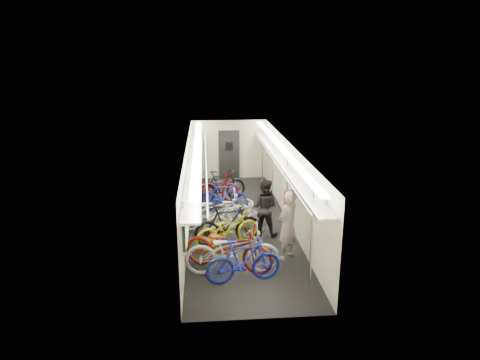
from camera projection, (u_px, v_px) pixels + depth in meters
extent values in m
plane|color=black|center=(239.00, 222.00, 12.97)|extent=(10.00, 10.00, 0.00)
plane|color=white|center=(239.00, 145.00, 12.31)|extent=(10.00, 10.00, 0.00)
plane|color=beige|center=(188.00, 186.00, 12.52)|extent=(0.00, 10.00, 10.00)
plane|color=beige|center=(289.00, 183.00, 12.76)|extent=(0.00, 10.00, 10.00)
plane|color=beige|center=(229.00, 150.00, 17.43)|extent=(3.00, 0.00, 3.00)
plane|color=beige|center=(261.00, 262.00, 7.85)|extent=(3.00, 0.00, 3.00)
cube|color=black|center=(185.00, 225.00, 9.44)|extent=(0.06, 1.10, 0.80)
cube|color=#7BC556|center=(187.00, 225.00, 9.45)|extent=(0.02, 0.96, 0.66)
cube|color=black|center=(188.00, 195.00, 11.55)|extent=(0.06, 1.10, 0.80)
cube|color=#7BC556|center=(190.00, 194.00, 11.55)|extent=(0.02, 0.96, 0.66)
cube|color=black|center=(190.00, 173.00, 13.66)|extent=(0.06, 1.10, 0.80)
cube|color=#7BC556|center=(192.00, 173.00, 13.66)|extent=(0.02, 0.96, 0.66)
cube|color=black|center=(192.00, 158.00, 15.76)|extent=(0.06, 1.10, 0.80)
cube|color=#7BC556|center=(193.00, 158.00, 15.77)|extent=(0.02, 0.96, 0.66)
cube|color=yellow|center=(187.00, 206.00, 10.48)|extent=(0.02, 0.22, 0.30)
cube|color=yellow|center=(190.00, 181.00, 12.59)|extent=(0.02, 0.22, 0.30)
cube|color=yellow|center=(192.00, 164.00, 14.70)|extent=(0.02, 0.22, 0.30)
cube|color=black|center=(229.00, 155.00, 17.42)|extent=(0.85, 0.08, 2.00)
cube|color=#999BA0|center=(195.00, 162.00, 12.34)|extent=(0.40, 9.70, 0.05)
cube|color=#999BA0|center=(282.00, 160.00, 12.54)|extent=(0.40, 9.70, 0.05)
cylinder|color=silver|center=(206.00, 158.00, 12.34)|extent=(0.04, 9.70, 0.04)
cylinder|color=silver|center=(271.00, 157.00, 12.49)|extent=(0.04, 9.70, 0.04)
cube|color=white|center=(197.00, 147.00, 12.23)|extent=(0.18, 9.60, 0.04)
cube|color=white|center=(280.00, 146.00, 12.42)|extent=(0.18, 9.60, 0.04)
cylinder|color=silver|center=(312.00, 234.00, 9.10)|extent=(0.05, 0.05, 2.38)
cylinder|color=silver|center=(287.00, 194.00, 11.78)|extent=(0.05, 0.05, 2.38)
cylinder|color=silver|center=(273.00, 171.00, 14.18)|extent=(0.05, 0.05, 2.38)
cylinder|color=silver|center=(263.00, 154.00, 16.57)|extent=(0.05, 0.05, 2.38)
imported|color=#AEAEB3|center=(232.00, 251.00, 9.75)|extent=(2.19, 0.81, 1.14)
imported|color=#1A249E|center=(243.00, 261.00, 9.39)|extent=(1.75, 0.72, 1.02)
imported|color=maroon|center=(228.00, 247.00, 9.95)|extent=(2.29, 1.60, 1.14)
imported|color=black|center=(228.00, 224.00, 11.34)|extent=(1.91, 0.92, 1.11)
imported|color=gold|center=(228.00, 229.00, 11.23)|extent=(1.95, 1.36, 0.97)
imported|color=silver|center=(237.00, 219.00, 11.69)|extent=(1.90, 0.84, 1.11)
imported|color=silver|center=(215.00, 211.00, 12.28)|extent=(2.22, 0.87, 1.15)
imported|color=#182195|center=(224.00, 196.00, 13.83)|extent=(1.72, 0.76, 1.00)
imported|color=maroon|center=(212.00, 189.00, 14.50)|extent=(2.07, 1.26, 1.03)
imported|color=black|center=(221.00, 186.00, 14.72)|extent=(1.93, 1.24, 1.13)
imported|color=gray|center=(288.00, 225.00, 10.43)|extent=(0.76, 0.73, 1.75)
imported|color=black|center=(264.00, 207.00, 11.87)|extent=(0.95, 0.85, 1.63)
cube|color=red|center=(289.00, 198.00, 11.16)|extent=(0.28, 0.18, 0.38)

